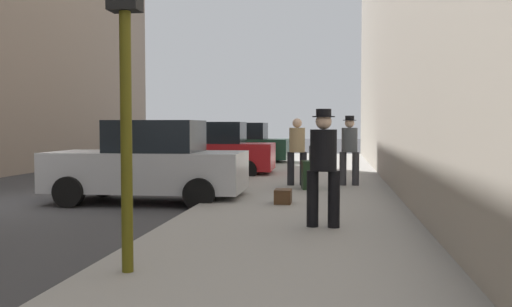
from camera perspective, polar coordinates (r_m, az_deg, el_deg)
name	(u,v)px	position (r m, az deg, el deg)	size (l,w,h in m)	color
ground_plane	(17,205)	(13.09, -22.75, -4.77)	(120.00, 120.00, 0.00)	#38383A
sidewalk	(302,207)	(11.28, 4.59, -5.36)	(4.00, 40.00, 0.15)	gray
parked_silver_sedan	(149,164)	(12.57, -10.63, -1.01)	(4.22, 2.10, 1.79)	#B7BABF
parked_red_hatchback	(209,151)	(18.34, -4.68, 0.22)	(4.24, 2.14, 1.79)	#B2191E
parked_dark_green_sedan	(240,145)	(24.10, -1.63, 0.86)	(4.22, 2.11, 1.79)	#193828
fire_hydrant	(267,162)	(18.58, 1.13, -0.82)	(0.42, 0.22, 0.70)	red
traffic_light	(125,20)	(6.15, -12.94, 12.84)	(0.32, 0.32, 3.60)	#514C0F
pedestrian_in_tan_coat	(297,148)	(14.56, 4.13, 0.56)	(0.51, 0.44, 1.71)	black
pedestrian_with_beanie	(349,147)	(14.71, 9.33, 0.67)	(0.50, 0.41, 1.78)	#333338
pedestrian_with_fedora	(323,162)	(8.59, 6.75, -0.83)	(0.52, 0.44, 1.78)	black
rolling_suitcase	(309,175)	(13.78, 5.37, -2.13)	(0.44, 0.61, 1.04)	black
duffel_bag	(283,196)	(11.20, 2.72, -4.31)	(0.32, 0.44, 0.28)	#472D19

